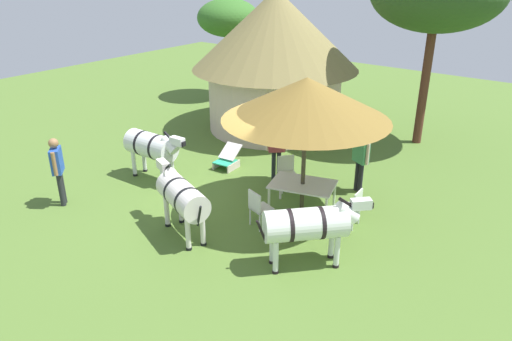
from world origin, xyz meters
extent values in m
plane|color=#51712D|center=(0.00, 0.00, 0.00)|extent=(36.00, 36.00, 0.00)
cylinder|color=beige|center=(-2.65, 5.52, 1.06)|extent=(4.58, 4.58, 2.13)
cone|color=olive|center=(-2.65, 5.52, 3.42)|extent=(5.68, 5.68, 2.59)
cylinder|color=#423C29|center=(1.51, 0.82, 1.16)|extent=(0.10, 0.10, 2.32)
cone|color=olive|center=(1.51, 0.82, 2.79)|extent=(3.78, 3.78, 0.95)
cube|color=silver|center=(1.51, 0.82, 0.72)|extent=(1.71, 1.37, 0.04)
cylinder|color=silver|center=(0.73, 1.04, 0.35)|extent=(0.06, 0.06, 0.70)
cylinder|color=silver|center=(2.04, 1.43, 0.35)|extent=(0.06, 0.06, 0.70)
cylinder|color=silver|center=(0.97, 0.21, 0.35)|extent=(0.06, 0.06, 0.70)
cylinder|color=silver|center=(2.28, 0.60, 0.35)|extent=(0.06, 0.06, 0.70)
cube|color=silver|center=(0.58, 1.58, 0.45)|extent=(0.60, 0.61, 0.04)
cube|color=silver|center=(0.43, 1.70, 0.68)|extent=(0.31, 0.37, 0.45)
cylinder|color=silver|center=(0.84, 1.61, 0.23)|extent=(0.04, 0.04, 0.45)
cylinder|color=silver|center=(0.60, 1.32, 0.23)|extent=(0.04, 0.04, 0.45)
cylinder|color=silver|center=(0.56, 1.84, 0.23)|extent=(0.04, 0.04, 0.45)
cylinder|color=silver|center=(0.32, 1.54, 0.23)|extent=(0.04, 0.04, 0.45)
cube|color=silver|center=(1.14, -0.32, 0.45)|extent=(0.55, 0.53, 0.04)
cube|color=silver|center=(1.08, -0.50, 0.68)|extent=(0.43, 0.17, 0.45)
cylinder|color=silver|center=(1.02, -0.09, 0.23)|extent=(0.04, 0.04, 0.45)
cylinder|color=silver|center=(1.38, -0.20, 0.23)|extent=(0.04, 0.04, 0.45)
cylinder|color=silver|center=(0.91, -0.43, 0.23)|extent=(0.04, 0.04, 0.45)
cylinder|color=silver|center=(1.27, -0.55, 0.23)|extent=(0.04, 0.04, 0.45)
cube|color=silver|center=(2.70, 0.91, 0.45)|extent=(0.45, 0.47, 0.04)
cube|color=silver|center=(2.89, 0.93, 0.68)|extent=(0.07, 0.44, 0.45)
cylinder|color=silver|center=(2.53, 0.71, 0.23)|extent=(0.04, 0.04, 0.45)
cylinder|color=silver|center=(2.50, 1.09, 0.23)|extent=(0.04, 0.04, 0.45)
cylinder|color=silver|center=(2.89, 0.74, 0.23)|extent=(0.04, 0.04, 0.45)
cylinder|color=silver|center=(2.86, 1.11, 0.23)|extent=(0.04, 0.04, 0.45)
cylinder|color=black|center=(2.15, 2.61, 0.41)|extent=(0.12, 0.12, 0.83)
cylinder|color=black|center=(2.02, 2.67, 0.41)|extent=(0.12, 0.12, 0.83)
cube|color=#449460|center=(2.09, 2.64, 1.12)|extent=(0.49, 0.39, 0.59)
cylinder|color=beige|center=(2.31, 2.52, 1.14)|extent=(0.09, 0.09, 0.55)
cylinder|color=beige|center=(1.86, 2.75, 1.14)|extent=(0.09, 0.09, 0.55)
sphere|color=beige|center=(2.09, 2.64, 1.55)|extent=(0.22, 0.22, 0.22)
cylinder|color=#1E2328|center=(-0.13, 1.94, 0.41)|extent=(0.12, 0.12, 0.81)
cylinder|color=#1E2328|center=(-0.02, 2.03, 0.41)|extent=(0.12, 0.12, 0.81)
cube|color=#AA3E44|center=(-0.07, 1.99, 1.10)|extent=(0.46, 0.44, 0.57)
cylinder|color=beige|center=(-0.26, 1.82, 1.11)|extent=(0.08, 0.08, 0.54)
cylinder|color=beige|center=(0.12, 2.15, 1.11)|extent=(0.08, 0.08, 0.54)
sphere|color=beige|center=(-0.07, 1.99, 1.51)|extent=(0.22, 0.22, 0.22)
cylinder|color=#23252A|center=(-3.45, -2.40, 0.43)|extent=(0.13, 0.13, 0.86)
cylinder|color=#23252A|center=(-3.34, -2.50, 0.43)|extent=(0.13, 0.13, 0.86)
cube|color=blue|center=(-3.40, -2.45, 1.17)|extent=(0.49, 0.47, 0.61)
cylinder|color=#9C6F47|center=(-3.59, -2.27, 1.19)|extent=(0.09, 0.09, 0.58)
cylinder|color=#9C6F47|center=(-3.20, -2.62, 1.19)|extent=(0.09, 0.09, 0.58)
sphere|color=#9C6F47|center=(-3.40, -2.45, 1.61)|extent=(0.23, 0.23, 0.23)
cube|color=#27A57E|center=(-1.63, 1.64, 0.22)|extent=(0.57, 0.59, 0.03)
cube|color=silver|center=(-1.66, 1.92, 0.45)|extent=(0.56, 0.56, 0.35)
cube|color=beige|center=(-1.38, 1.72, 0.11)|extent=(0.09, 0.61, 0.22)
cube|color=beige|center=(-1.90, 1.67, 0.11)|extent=(0.09, 0.61, 0.22)
cylinder|color=silver|center=(0.05, -1.67, 0.96)|extent=(1.63, 1.12, 0.61)
cylinder|color=black|center=(0.33, -1.78, 0.96)|extent=(0.30, 0.61, 0.63)
cylinder|color=black|center=(-0.21, -1.57, 0.96)|extent=(0.30, 0.61, 0.63)
cylinder|color=silver|center=(-0.66, -1.40, 1.14)|extent=(0.59, 0.45, 0.48)
cube|color=silver|center=(-0.92, -1.30, 1.30)|extent=(0.44, 0.31, 0.20)
cube|color=black|center=(-1.09, -1.23, 1.27)|extent=(0.15, 0.15, 0.12)
cube|color=black|center=(-0.66, -1.40, 1.34)|extent=(0.36, 0.17, 0.28)
cylinder|color=silver|center=(-0.55, -1.62, 0.37)|extent=(0.11, 0.11, 0.73)
cylinder|color=black|center=(-0.55, -1.62, 0.03)|extent=(0.13, 0.13, 0.06)
cylinder|color=silver|center=(-0.43, -1.30, 0.37)|extent=(0.11, 0.11, 0.73)
cylinder|color=black|center=(-0.43, -1.30, 0.03)|extent=(0.13, 0.13, 0.06)
cylinder|color=silver|center=(0.52, -2.03, 0.37)|extent=(0.11, 0.11, 0.73)
cylinder|color=black|center=(0.52, -2.03, 0.03)|extent=(0.13, 0.13, 0.06)
cylinder|color=silver|center=(0.65, -1.72, 0.37)|extent=(0.11, 0.11, 0.73)
cylinder|color=black|center=(0.65, -1.72, 0.03)|extent=(0.13, 0.13, 0.06)
cylinder|color=black|center=(0.80, -1.96, 0.86)|extent=(0.24, 0.13, 0.53)
cylinder|color=silver|center=(2.73, -1.03, 0.94)|extent=(1.56, 1.60, 0.63)
cylinder|color=black|center=(2.51, -1.27, 0.94)|extent=(0.52, 0.50, 0.64)
cylinder|color=black|center=(2.93, -0.82, 0.94)|extent=(0.52, 0.50, 0.64)
cylinder|color=silver|center=(3.28, -0.45, 1.12)|extent=(0.57, 0.58, 0.49)
cube|color=silver|center=(3.48, -0.25, 1.28)|extent=(0.41, 0.41, 0.20)
cube|color=black|center=(3.60, -0.12, 1.25)|extent=(0.17, 0.17, 0.12)
cube|color=black|center=(3.28, -0.45, 1.32)|extent=(0.28, 0.29, 0.28)
cylinder|color=silver|center=(3.03, -0.47, 0.35)|extent=(0.11, 0.11, 0.70)
cylinder|color=black|center=(3.03, -0.47, 0.03)|extent=(0.13, 0.13, 0.06)
cylinder|color=silver|center=(3.28, -0.71, 0.35)|extent=(0.11, 0.11, 0.70)
cylinder|color=black|center=(3.28, -0.71, 0.03)|extent=(0.13, 0.13, 0.06)
cylinder|color=silver|center=(2.19, -1.36, 0.35)|extent=(0.11, 0.11, 0.70)
cylinder|color=black|center=(2.19, -1.36, 0.03)|extent=(0.13, 0.13, 0.06)
cylinder|color=silver|center=(2.44, -1.59, 0.35)|extent=(0.11, 0.11, 0.70)
cylinder|color=black|center=(2.44, -1.59, 0.03)|extent=(0.13, 0.13, 0.06)
cylinder|color=black|center=(2.15, -1.65, 0.84)|extent=(0.20, 0.21, 0.53)
cylinder|color=silver|center=(-2.78, -0.06, 0.97)|extent=(1.47, 0.73, 0.68)
cylinder|color=black|center=(-3.07, -0.07, 0.97)|extent=(0.11, 0.69, 0.69)
cylinder|color=black|center=(-2.52, -0.05, 0.97)|extent=(0.11, 0.69, 0.69)
cylinder|color=silver|center=(-2.06, -0.03, 1.15)|extent=(0.55, 0.33, 0.51)
cube|color=silver|center=(-1.78, -0.02, 1.31)|extent=(0.41, 0.19, 0.20)
cube|color=black|center=(-1.60, -0.01, 1.28)|extent=(0.12, 0.12, 0.12)
cube|color=black|center=(-2.06, -0.03, 1.35)|extent=(0.37, 0.05, 0.28)
cylinder|color=silver|center=(-2.24, 0.15, 0.36)|extent=(0.11, 0.11, 0.72)
cylinder|color=black|center=(-2.24, 0.15, 0.03)|extent=(0.13, 0.13, 0.06)
cylinder|color=silver|center=(-2.22, -0.22, 0.36)|extent=(0.11, 0.11, 0.72)
cylinder|color=black|center=(-2.22, -0.22, 0.03)|extent=(0.13, 0.13, 0.06)
cylinder|color=silver|center=(-3.34, 0.11, 0.36)|extent=(0.11, 0.11, 0.72)
cylinder|color=black|center=(-3.34, 0.11, 0.03)|extent=(0.13, 0.13, 0.06)
cylinder|color=silver|center=(-3.33, -0.26, 0.36)|extent=(0.11, 0.11, 0.72)
cylinder|color=black|center=(-3.33, -0.26, 0.03)|extent=(0.13, 0.13, 0.06)
cylinder|color=black|center=(-3.56, -0.08, 0.87)|extent=(0.24, 0.06, 0.53)
cylinder|color=#542E20|center=(1.98, 7.17, 1.81)|extent=(0.28, 0.28, 3.62)
cylinder|color=#40352D|center=(-6.64, 7.79, 1.32)|extent=(0.27, 0.27, 2.63)
ellipsoid|color=#356C25|center=(-6.64, 7.79, 3.34)|extent=(2.57, 2.57, 1.54)
camera|label=1|loc=(6.83, -7.97, 5.62)|focal=33.75mm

